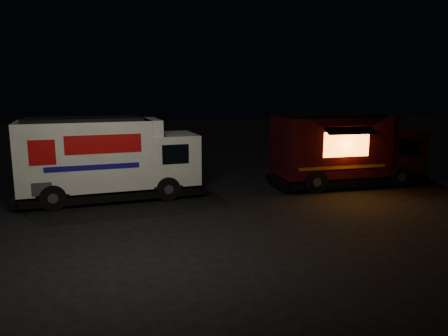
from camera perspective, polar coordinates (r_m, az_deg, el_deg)
The scene contains 3 objects.
ground at distance 14.50m, azimuth -1.27°, elevation -6.12°, with size 80.00×80.00×0.00m, color black.
white_truck at distance 16.83m, azimuth -14.56°, elevation 1.25°, with size 6.77×2.31×3.07m, color white, non-canonical shape.
red_truck at distance 19.33m, azimuth 15.87°, elevation 2.35°, with size 6.57×2.42×3.06m, color #350910, non-canonical shape.
Camera 1 is at (-3.25, -13.50, 4.18)m, focal length 35.00 mm.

